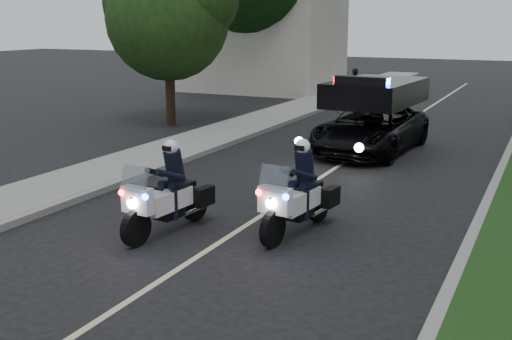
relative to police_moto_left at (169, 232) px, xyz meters
The scene contains 13 objects.
ground 3.30m from the police_moto_left, 69.56° to the right, with size 120.00×120.00×0.00m, color black.
curb_right 8.68m from the police_moto_left, 52.74° to the left, with size 0.20×60.00×0.15m, color gray.
curb_left 7.51m from the police_moto_left, 113.11° to the left, with size 0.20×60.00×0.15m, color gray.
sidewalk_left 8.00m from the police_moto_left, 120.37° to the left, with size 2.00×60.00×0.16m, color gray.
building_far 24.80m from the police_moto_left, 111.12° to the left, with size 8.00×6.00×7.00m, color #A8A396.
lane_marking 7.00m from the police_moto_left, 80.52° to the left, with size 0.12×50.00×0.01m, color #BFB78C.
police_moto_left is the anchor object (origin of this frame).
police_moto_right 2.45m from the police_moto_left, 24.95° to the left, with size 0.74×2.11×1.79m, color silver, non-canonical shape.
police_suv 9.02m from the police_moto_left, 81.17° to the left, with size 2.40×5.18×2.52m, color black.
bicycle 17.85m from the police_moto_left, 95.97° to the left, with size 0.64×1.83×0.96m, color black.
cyclist 17.85m from the police_moto_left, 95.97° to the left, with size 0.58×0.39×1.62m, color black.
tree_left_near 12.68m from the police_moto_left, 123.28° to the left, with size 4.62×4.62×7.69m, color #204216, non-canonical shape.
tree_left_far 23.27m from the police_moto_left, 111.33° to the left, with size 7.79×7.79×12.99m, color black, non-canonical shape.
Camera 1 is at (5.23, -6.23, 3.93)m, focal length 43.57 mm.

